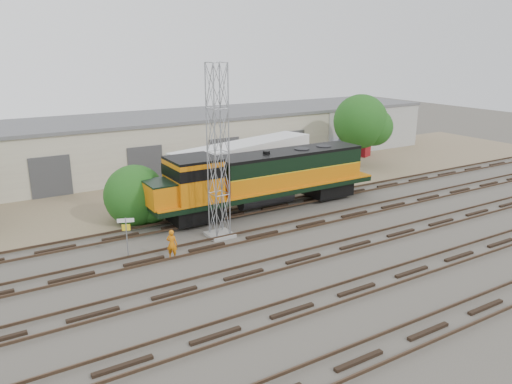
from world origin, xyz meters
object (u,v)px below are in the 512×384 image
locomotive (263,178)px  semi_trailer (247,161)px  signal_tower (218,156)px  worker (172,244)px

locomotive → semi_trailer: (1.50, 4.77, 0.18)m
signal_tower → semi_trailer: bearing=49.4°
worker → semi_trailer: (10.73, 9.56, 1.83)m
signal_tower → locomotive: bearing=30.6°
locomotive → signal_tower: 6.71m
signal_tower → semi_trailer: size_ratio=0.77×
locomotive → signal_tower: (-5.23, -3.09, 2.83)m
worker → signal_tower: bearing=-115.8°
locomotive → worker: 10.53m
locomotive → signal_tower: signal_tower is taller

